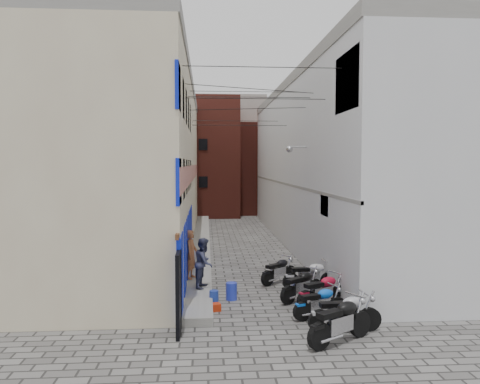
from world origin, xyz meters
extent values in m
plane|color=#514F4C|center=(0.00, 0.00, 0.00)|extent=(90.00, 90.00, 0.00)
cube|color=gray|center=(-2.05, 13.00, 0.12)|extent=(0.90, 26.00, 0.25)
cube|color=#C1AF91|center=(-5.00, 13.00, 4.25)|extent=(5.00, 26.00, 8.50)
cube|color=tan|center=(-2.54, 13.00, 4.00)|extent=(0.10, 26.00, 0.80)
cube|color=#0C1EB7|center=(-2.53, 4.90, 1.30)|extent=(0.12, 10.20, 2.40)
cube|color=#0C1EB7|center=(-2.55, 4.90, 5.30)|extent=(0.10, 10.20, 4.00)
cube|color=gray|center=(-5.00, 13.00, 8.75)|extent=(5.10, 26.00, 0.50)
cube|color=black|center=(-2.52, -0.40, 1.10)|extent=(0.10, 1.20, 2.20)
cube|color=silver|center=(5.00, 13.00, 4.25)|extent=(5.00, 26.00, 8.50)
cube|color=#0C1EB7|center=(2.55, 1.50, 7.00)|extent=(0.10, 2.40, 1.80)
cube|color=white|center=(2.56, 4.00, 3.00)|extent=(0.08, 1.00, 0.70)
cylinder|color=#B2B2B7|center=(2.15, 7.00, 5.20)|extent=(0.80, 0.06, 0.06)
sphere|color=#B2B2B7|center=(1.75, 7.00, 5.10)|extent=(0.28, 0.28, 0.28)
cube|color=gray|center=(5.00, 13.00, 8.75)|extent=(5.10, 26.00, 0.50)
cube|color=gray|center=(2.54, 13.00, 3.40)|extent=(0.10, 26.00, 0.12)
cube|color=maroon|center=(-2.00, 28.00, 5.00)|extent=(6.00, 6.00, 10.00)
cube|color=maroon|center=(3.00, 30.00, 4.00)|extent=(5.00, 6.00, 8.00)
cube|color=gray|center=(0.00, 34.00, 5.50)|extent=(8.00, 5.00, 11.00)
cube|color=black|center=(0.00, 25.20, 1.20)|extent=(2.00, 0.30, 2.40)
cylinder|color=black|center=(0.00, 2.00, 7.50)|extent=(5.20, 0.02, 0.02)
cylinder|color=black|center=(0.00, 4.00, 6.80)|extent=(5.20, 0.02, 0.02)
cylinder|color=black|center=(0.00, 6.50, 7.20)|extent=(5.20, 0.02, 0.02)
cylinder|color=black|center=(0.00, 9.00, 7.80)|extent=(5.20, 0.02, 0.02)
cylinder|color=black|center=(0.00, 12.00, 6.50)|extent=(5.20, 0.02, 0.02)
cylinder|color=black|center=(0.00, 15.00, 7.00)|extent=(5.20, 0.02, 0.02)
cylinder|color=black|center=(0.00, 5.00, 7.30)|extent=(5.65, 2.07, 0.02)
cylinder|color=black|center=(0.00, 8.00, 6.90)|extent=(5.80, 1.58, 0.02)
imported|color=#955736|center=(-2.35, 4.54, 1.15)|extent=(0.59, 0.75, 1.80)
imported|color=#363851|center=(-1.87, 3.25, 1.10)|extent=(0.84, 0.97, 1.71)
cylinder|color=#203AA4|center=(-1.55, 2.04, 0.23)|extent=(0.31, 0.31, 0.46)
cylinder|color=#2738C3|center=(-0.96, 2.54, 0.29)|extent=(0.43, 0.43, 0.57)
cube|color=#B5290C|center=(-1.55, 1.41, 0.11)|extent=(0.42, 0.36, 0.23)
camera|label=1|loc=(-1.79, -12.65, 4.51)|focal=35.00mm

